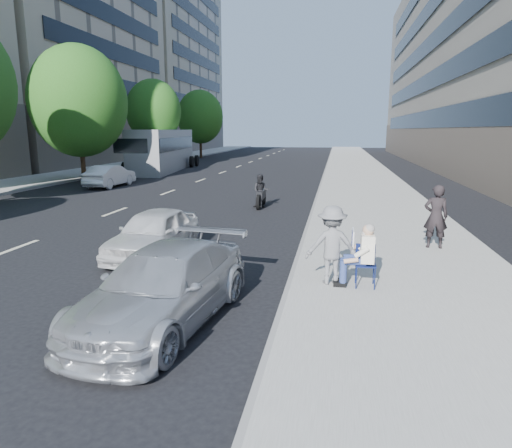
% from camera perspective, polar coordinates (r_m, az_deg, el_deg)
% --- Properties ---
extents(ground, '(160.00, 160.00, 0.00)m').
position_cam_1_polar(ground, '(9.90, -4.32, -7.70)').
color(ground, black).
rests_on(ground, ground).
extents(near_sidewalk, '(5.00, 120.00, 0.15)m').
position_cam_1_polar(near_sidewalk, '(29.27, 13.23, 5.09)').
color(near_sidewalk, gray).
rests_on(near_sidewalk, ground).
extents(far_sidewalk, '(4.50, 120.00, 0.15)m').
position_cam_1_polar(far_sidewalk, '(34.91, -23.33, 5.46)').
color(far_sidewalk, gray).
rests_on(far_sidewalk, ground).
extents(far_bldg_north, '(22.00, 28.00, 28.00)m').
position_cam_1_polar(far_bldg_north, '(78.79, -15.20, 19.11)').
color(far_bldg_north, '#C1AD90').
rests_on(far_bldg_north, ground).
extents(tree_far_c, '(6.00, 6.00, 8.47)m').
position_cam_1_polar(tree_far_c, '(31.49, -21.32, 14.08)').
color(tree_far_c, '#382616').
rests_on(tree_far_c, ground).
extents(tree_far_d, '(4.80, 4.80, 7.65)m').
position_cam_1_polar(tree_far_d, '(42.24, -12.69, 13.59)').
color(tree_far_d, '#382616').
rests_on(tree_far_d, ground).
extents(tree_far_e, '(5.40, 5.40, 7.89)m').
position_cam_1_polar(tree_far_e, '(55.44, -7.01, 13.15)').
color(tree_far_e, '#382616').
rests_on(tree_far_e, ground).
extents(seated_protester, '(0.83, 1.11, 1.31)m').
position_cam_1_polar(seated_protester, '(9.45, 12.93, -3.37)').
color(seated_protester, navy).
rests_on(seated_protester, near_sidewalk).
extents(jogger, '(1.15, 0.80, 1.63)m').
position_cam_1_polar(jogger, '(9.47, 9.43, -2.62)').
color(jogger, slate).
rests_on(jogger, near_sidewalk).
extents(pedestrian_woman, '(0.65, 0.45, 1.72)m').
position_cam_1_polar(pedestrian_woman, '(13.11, 21.56, 0.88)').
color(pedestrian_woman, black).
rests_on(pedestrian_woman, near_sidewalk).
extents(parked_sedan, '(2.40, 4.65, 1.29)m').
position_cam_1_polar(parked_sedan, '(8.04, -11.43, -7.68)').
color(parked_sedan, '#B3B6BB').
rests_on(parked_sedan, ground).
extents(white_sedan_near, '(1.67, 3.74, 1.25)m').
position_cam_1_polar(white_sedan_near, '(12.29, -12.66, -1.09)').
color(white_sedan_near, silver).
rests_on(white_sedan_near, ground).
extents(white_sedan_mid, '(1.50, 3.92, 1.27)m').
position_cam_1_polar(white_sedan_mid, '(28.20, -17.78, 5.75)').
color(white_sedan_mid, white).
rests_on(white_sedan_mid, ground).
extents(motorcycle, '(0.70, 2.04, 1.42)m').
position_cam_1_polar(motorcycle, '(19.62, 0.62, 3.94)').
color(motorcycle, black).
rests_on(motorcycle, ground).
extents(bus, '(3.99, 12.30, 3.30)m').
position_cam_1_polar(bus, '(38.43, -11.52, 9.00)').
color(bus, gray).
rests_on(bus, ground).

